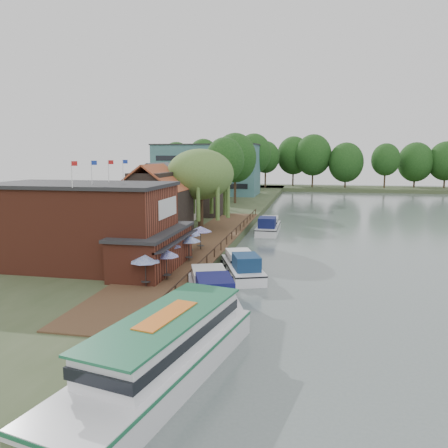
# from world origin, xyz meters

# --- Properties ---
(ground) EXTENTS (260.00, 260.00, 0.00)m
(ground) POSITION_xyz_m (0.00, 0.00, 0.00)
(ground) COLOR slate
(ground) RESTS_ON ground
(land_bank) EXTENTS (50.00, 140.00, 1.00)m
(land_bank) POSITION_xyz_m (-30.00, 35.00, 0.50)
(land_bank) COLOR #384728
(land_bank) RESTS_ON ground
(quay_deck) EXTENTS (6.00, 50.00, 0.10)m
(quay_deck) POSITION_xyz_m (-8.00, 10.00, 1.05)
(quay_deck) COLOR #47301E
(quay_deck) RESTS_ON land_bank
(quay_rail) EXTENTS (0.20, 49.00, 1.00)m
(quay_rail) POSITION_xyz_m (-5.30, 10.50, 1.50)
(quay_rail) COLOR black
(quay_rail) RESTS_ON land_bank
(pub) EXTENTS (20.00, 11.00, 7.30)m
(pub) POSITION_xyz_m (-14.00, -1.00, 4.65)
(pub) COLOR maroon
(pub) RESTS_ON land_bank
(hotel_block) EXTENTS (25.40, 12.40, 12.30)m
(hotel_block) POSITION_xyz_m (-22.00, 70.00, 7.15)
(hotel_block) COLOR #38666B
(hotel_block) RESTS_ON land_bank
(cottage_a) EXTENTS (8.60, 7.60, 8.50)m
(cottage_a) POSITION_xyz_m (-15.00, 14.00, 5.25)
(cottage_a) COLOR black
(cottage_a) RESTS_ON land_bank
(cottage_b) EXTENTS (9.60, 8.60, 8.50)m
(cottage_b) POSITION_xyz_m (-18.00, 24.00, 5.25)
(cottage_b) COLOR beige
(cottage_b) RESTS_ON land_bank
(cottage_c) EXTENTS (7.60, 7.60, 8.50)m
(cottage_c) POSITION_xyz_m (-14.00, 33.00, 5.25)
(cottage_c) COLOR black
(cottage_c) RESTS_ON land_bank
(willow) EXTENTS (8.60, 8.60, 10.43)m
(willow) POSITION_xyz_m (-10.50, 19.00, 6.21)
(willow) COLOR #476B2D
(willow) RESTS_ON land_bank
(umbrella_0) EXTENTS (2.20, 2.20, 2.38)m
(umbrella_0) POSITION_xyz_m (-8.19, -6.02, 2.29)
(umbrella_0) COLOR navy
(umbrella_0) RESTS_ON quay_deck
(umbrella_1) EXTENTS (1.97, 1.97, 2.38)m
(umbrella_1) POSITION_xyz_m (-7.27, -4.03, 2.29)
(umbrella_1) COLOR #1B1E97
(umbrella_1) RESTS_ON quay_deck
(umbrella_2) EXTENTS (1.94, 1.94, 2.38)m
(umbrella_2) POSITION_xyz_m (-8.09, -0.69, 2.29)
(umbrella_2) COLOR navy
(umbrella_2) RESTS_ON quay_deck
(umbrella_3) EXTENTS (2.21, 2.21, 2.38)m
(umbrella_3) POSITION_xyz_m (-7.21, 2.00, 2.29)
(umbrella_3) COLOR navy
(umbrella_3) RESTS_ON quay_deck
(umbrella_4) EXTENTS (2.17, 2.17, 2.38)m
(umbrella_4) POSITION_xyz_m (-7.99, 5.01, 2.29)
(umbrella_4) COLOR navy
(umbrella_4) RESTS_ON quay_deck
(umbrella_5) EXTENTS (2.36, 2.36, 2.38)m
(umbrella_5) POSITION_xyz_m (-7.46, 7.17, 2.29)
(umbrella_5) COLOR navy
(umbrella_5) RESTS_ON quay_deck
(cruiser_0) EXTENTS (6.65, 10.97, 2.55)m
(cruiser_0) POSITION_xyz_m (-3.32, -5.78, 1.28)
(cruiser_0) COLOR silver
(cruiser_0) RESTS_ON ground
(cruiser_1) EXTENTS (6.03, 9.83, 2.25)m
(cruiser_1) POSITION_xyz_m (-2.34, 2.18, 1.12)
(cruiser_1) COLOR white
(cruiser_1) RESTS_ON ground
(cruiser_2) EXTENTS (3.29, 9.94, 2.40)m
(cruiser_2) POSITION_xyz_m (-2.23, 24.23, 1.20)
(cruiser_2) COLOR silver
(cruiser_2) RESTS_ON ground
(tour_boat) EXTENTS (6.92, 14.90, 3.14)m
(tour_boat) POSITION_xyz_m (-3.23, -16.93, 1.57)
(tour_boat) COLOR silver
(tour_boat) RESTS_ON ground
(swan) EXTENTS (0.44, 0.44, 0.44)m
(swan) POSITION_xyz_m (-3.60, -9.50, 0.22)
(swan) COLOR white
(swan) RESTS_ON ground
(bank_tree_0) EXTENTS (6.88, 6.88, 12.73)m
(bank_tree_0) POSITION_xyz_m (-11.67, 40.74, 7.37)
(bank_tree_0) COLOR #143811
(bank_tree_0) RESTS_ON land_bank
(bank_tree_1) EXTENTS (8.53, 8.53, 14.00)m
(bank_tree_1) POSITION_xyz_m (-11.72, 51.44, 8.00)
(bank_tree_1) COLOR #143811
(bank_tree_1) RESTS_ON land_bank
(bank_tree_2) EXTENTS (6.36, 6.36, 10.30)m
(bank_tree_2) POSITION_xyz_m (-18.38, 56.63, 6.15)
(bank_tree_2) COLOR #143811
(bank_tree_2) RESTS_ON land_bank
(bank_tree_3) EXTENTS (8.90, 8.90, 15.10)m
(bank_tree_3) POSITION_xyz_m (-11.40, 77.19, 8.55)
(bank_tree_3) COLOR #143811
(bank_tree_3) RESTS_ON land_bank
(bank_tree_4) EXTENTS (6.29, 6.29, 13.25)m
(bank_tree_4) POSITION_xyz_m (-14.56, 86.54, 7.63)
(bank_tree_4) COLOR #143811
(bank_tree_4) RESTS_ON land_bank
(bank_tree_5) EXTENTS (8.24, 8.24, 13.75)m
(bank_tree_5) POSITION_xyz_m (-10.32, 95.55, 7.87)
(bank_tree_5) COLOR #143811
(bank_tree_5) RESTS_ON land_bank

